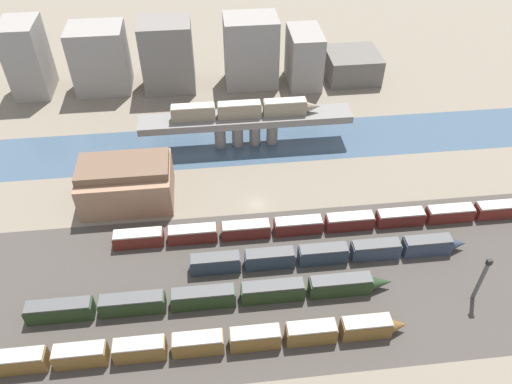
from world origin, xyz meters
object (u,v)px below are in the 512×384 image
Objects in this scene: train_yard_mid at (211,297)px; train_yard_far at (329,254)px; train_on_bridge at (244,110)px; signal_tower at (481,279)px; warehouse_building at (126,182)px; train_yard_near at (204,343)px; train_yard_outer at (330,223)px.

train_yard_mid is 1.20× the size of train_yard_far.
signal_tower is (40.61, -56.80, -5.43)m from train_on_bridge.
train_on_bridge is 0.55× the size of train_yard_mid.
warehouse_building reaches higher than train_yard_mid.
train_yard_near reaches higher than train_yard_outer.
train_yard_far is 0.61× the size of train_yard_outer.
train_on_bridge reaches higher than train_yard_mid.
signal_tower is (70.72, -37.44, 0.52)m from warehouse_building.
signal_tower is at bearing -25.57° from train_yard_far.
train_yard_outer is at bearing 43.17° from train_yard_near.
warehouse_building is 1.89× the size of signal_tower.
train_yard_mid is 38.05m from warehouse_building.
train_yard_near is 3.48× the size of warehouse_building.
train_yard_near is at bearing -173.95° from signal_tower.
train_on_bridge is at bearing 77.52° from train_yard_mid.
train_yard_far is at bearing 18.40° from train_yard_mid.
train_on_bridge is at bearing 107.45° from train_yard_far.
train_yard_far is (27.08, 18.52, -0.05)m from train_yard_near.
warehouse_building is 80.02m from signal_tower.
warehouse_building is (-30.11, -19.35, -5.95)m from train_on_bridge.
signal_tower is (26.78, -12.82, 3.74)m from train_yard_far.
train_yard_near is 6.58× the size of signal_tower.
train_yard_mid is (1.65, 10.07, -0.04)m from train_yard_near.
train_yard_mid is at bearing -161.60° from train_yard_far.
signal_tower is at bearing -54.44° from train_on_bridge.
train_yard_far is 29.93m from signal_tower.
train_on_bridge is 3.50× the size of signal_tower.
train_on_bridge reaches higher than train_yard_near.
warehouse_building is at bearing -147.27° from train_on_bridge.
train_yard_mid is 0.73× the size of train_yard_outer.
warehouse_building is (-43.94, 24.63, 3.22)m from train_yard_far.
train_yard_near is at bearing -68.66° from warehouse_building.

